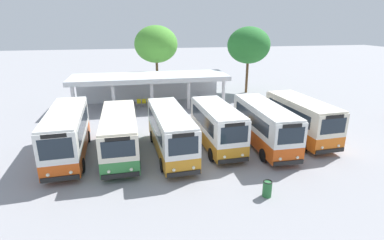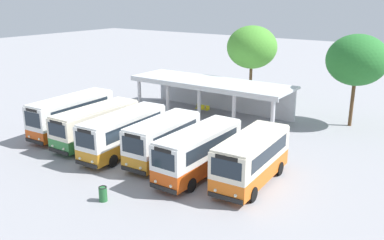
# 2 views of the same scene
# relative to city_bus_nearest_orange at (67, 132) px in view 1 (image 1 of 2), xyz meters

# --- Properties ---
(ground_plane) EXTENTS (180.00, 180.00, 0.00)m
(ground_plane) POSITION_rel_city_bus_nearest_orange_xyz_m (7.37, -2.68, -1.82)
(ground_plane) COLOR #939399
(city_bus_nearest_orange) EXTENTS (2.60, 8.15, 3.29)m
(city_bus_nearest_orange) POSITION_rel_city_bus_nearest_orange_xyz_m (0.00, 0.00, 0.00)
(city_bus_nearest_orange) COLOR black
(city_bus_nearest_orange) RESTS_ON ground
(city_bus_second_in_row) EXTENTS (2.51, 7.90, 2.97)m
(city_bus_second_in_row) POSITION_rel_city_bus_nearest_orange_xyz_m (3.42, -0.40, -0.16)
(city_bus_second_in_row) COLOR black
(city_bus_second_in_row) RESTS_ON ground
(city_bus_middle_cream) EXTENTS (2.57, 8.09, 3.11)m
(city_bus_middle_cream) POSITION_rel_city_bus_nearest_orange_xyz_m (6.83, -0.81, -0.09)
(city_bus_middle_cream) COLOR black
(city_bus_middle_cream) RESTS_ON ground
(city_bus_fourth_amber) EXTENTS (2.54, 6.78, 3.14)m
(city_bus_fourth_amber) POSITION_rel_city_bus_nearest_orange_xyz_m (10.25, -0.41, -0.08)
(city_bus_fourth_amber) COLOR black
(city_bus_fourth_amber) RESTS_ON ground
(city_bus_fifth_blue) EXTENTS (2.24, 7.63, 3.17)m
(city_bus_fifth_blue) POSITION_rel_city_bus_nearest_orange_xyz_m (13.67, -0.91, -0.06)
(city_bus_fifth_blue) COLOR black
(city_bus_fifth_blue) RESTS_ON ground
(city_bus_far_end_green) EXTENTS (2.73, 7.30, 3.17)m
(city_bus_far_end_green) POSITION_rel_city_bus_nearest_orange_xyz_m (17.08, -0.05, -0.06)
(city_bus_far_end_green) COLOR black
(city_bus_far_end_green) RESTS_ON ground
(terminal_canopy) EXTENTS (16.60, 5.08, 3.40)m
(terminal_canopy) POSITION_rel_city_bus_nearest_orange_xyz_m (6.31, 12.65, 0.77)
(terminal_canopy) COLOR silver
(terminal_canopy) RESTS_ON ground
(waiting_chair_end_by_column) EXTENTS (0.44, 0.44, 0.86)m
(waiting_chair_end_by_column) POSITION_rel_city_bus_nearest_orange_xyz_m (4.98, 11.88, -1.30)
(waiting_chair_end_by_column) COLOR slate
(waiting_chair_end_by_column) RESTS_ON ground
(waiting_chair_second_from_end) EXTENTS (0.44, 0.44, 0.86)m
(waiting_chair_second_from_end) POSITION_rel_city_bus_nearest_orange_xyz_m (5.54, 11.81, -1.30)
(waiting_chair_second_from_end) COLOR slate
(waiting_chair_second_from_end) RESTS_ON ground
(waiting_chair_middle_seat) EXTENTS (0.44, 0.44, 0.86)m
(waiting_chair_middle_seat) POSITION_rel_city_bus_nearest_orange_xyz_m (6.09, 11.86, -1.30)
(waiting_chair_middle_seat) COLOR slate
(waiting_chair_middle_seat) RESTS_ON ground
(roadside_tree_behind_canopy) EXTENTS (5.36, 5.36, 8.45)m
(roadside_tree_behind_canopy) POSITION_rel_city_bus_nearest_orange_xyz_m (7.59, 18.28, 4.34)
(roadside_tree_behind_canopy) COLOR brown
(roadside_tree_behind_canopy) RESTS_ON ground
(roadside_tree_east_of_canopy) EXTENTS (5.32, 5.32, 8.30)m
(roadside_tree_east_of_canopy) POSITION_rel_city_bus_nearest_orange_xyz_m (18.95, 16.13, 4.21)
(roadside_tree_east_of_canopy) COLOR brown
(roadside_tree_east_of_canopy) RESTS_ON ground
(litter_bin_apron) EXTENTS (0.49, 0.49, 0.90)m
(litter_bin_apron) POSITION_rel_city_bus_nearest_orange_xyz_m (11.13, -7.10, -1.36)
(litter_bin_apron) COLOR #266633
(litter_bin_apron) RESTS_ON ground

